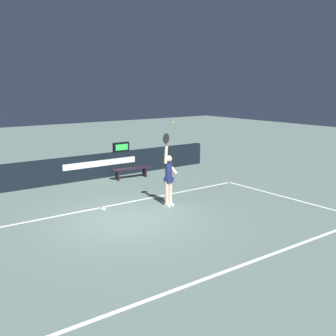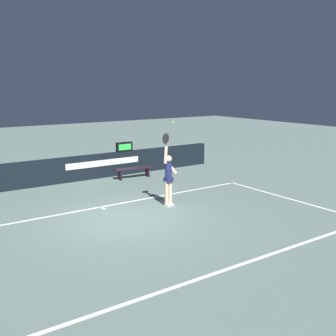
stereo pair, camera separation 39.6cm
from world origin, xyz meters
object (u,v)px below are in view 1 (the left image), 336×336
(tennis_player, at_px, (169,176))
(courtside_bench_far, at_px, (131,170))
(speed_display, at_px, (121,147))
(tennis_ball, at_px, (173,122))

(tennis_player, bearing_deg, courtside_bench_far, 75.33)
(speed_display, xyz_separation_m, courtside_bench_far, (-0.06, -0.93, -0.89))
(courtside_bench_far, bearing_deg, tennis_ball, -102.36)
(speed_display, distance_m, tennis_player, 5.27)
(tennis_player, distance_m, courtside_bench_far, 4.39)
(tennis_ball, bearing_deg, courtside_bench_far, 77.64)
(courtside_bench_far, bearing_deg, speed_display, 86.03)
(speed_display, height_order, tennis_ball, tennis_ball)
(speed_display, bearing_deg, courtside_bench_far, -93.97)
(tennis_ball, xyz_separation_m, courtside_bench_far, (0.92, 4.22, -2.42))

